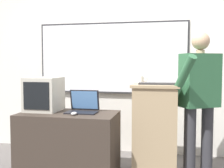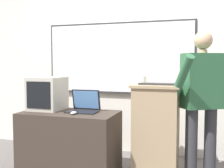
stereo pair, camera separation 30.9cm
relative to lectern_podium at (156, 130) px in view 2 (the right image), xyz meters
name	(u,v)px [view 2 (the right image)]	position (x,y,z in m)	size (l,w,h in m)	color
back_wall	(137,59)	(-0.40, 0.83, 0.81)	(6.40, 0.17, 2.65)	silver
lectern_podium	(156,130)	(0.00, 0.00, 0.00)	(0.52, 0.47, 1.03)	tan
side_desk	(70,143)	(-0.95, -0.23, -0.16)	(1.08, 0.59, 0.71)	#382D26
person_presenter	(202,95)	(0.48, 0.04, 0.40)	(0.58, 0.69, 1.61)	#333338
laptop	(84,105)	(-0.80, -0.15, 0.27)	(0.35, 0.26, 0.25)	black
wireless_keyboard	(159,84)	(0.03, -0.06, 0.52)	(0.42, 0.13, 0.02)	#2D2D30
computer_mouse_by_laptop	(74,113)	(-0.84, -0.36, 0.21)	(0.06, 0.10, 0.03)	#BCBCC1
crt_monitor	(47,93)	(-1.28, -0.15, 0.39)	(0.37, 0.39, 0.39)	#BCB7A8
coffee_mug	(143,80)	(-0.18, 0.17, 0.56)	(0.13, 0.08, 0.08)	silver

